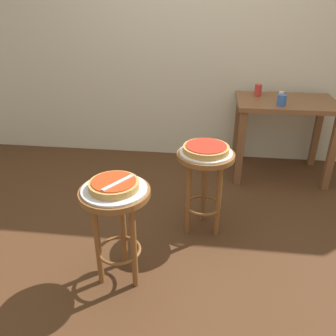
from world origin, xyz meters
TOP-DOWN VIEW (x-y plane):
  - ground_plane at (0.00, 0.00)m, footprint 6.00×6.00m
  - back_wall at (0.00, 1.65)m, footprint 6.00×0.10m
  - stool_foreground at (-0.37, -0.34)m, footprint 0.40×0.40m
  - serving_plate_foreground at (-0.37, -0.34)m, footprint 0.37×0.37m
  - pizza_foreground at (-0.37, -0.34)m, footprint 0.28×0.28m
  - stool_middle at (0.12, 0.22)m, footprint 0.40×0.40m
  - serving_plate_middle at (0.12, 0.22)m, footprint 0.36×0.36m
  - pizza_middle at (0.12, 0.22)m, footprint 0.32×0.32m
  - dining_table at (0.83, 1.23)m, footprint 0.90×0.61m
  - cup_near_edge at (0.74, 1.06)m, footprint 0.08×0.08m
  - cup_far_edge at (0.58, 1.36)m, footprint 0.07×0.07m
  - condiment_shaker at (0.76, 1.20)m, footprint 0.04×0.04m
  - pizza_server_knife at (-0.34, -0.36)m, footprint 0.14×0.20m

SIDE VIEW (x-z plane):
  - ground_plane at x=0.00m, z-range 0.00..0.00m
  - stool_foreground at x=-0.37m, z-range 0.16..0.79m
  - stool_middle at x=0.12m, z-range 0.16..0.79m
  - dining_table at x=0.83m, z-range 0.24..0.98m
  - serving_plate_foreground at x=-0.37m, z-range 0.63..0.64m
  - serving_plate_middle at x=0.12m, z-range 0.63..0.64m
  - pizza_foreground at x=-0.37m, z-range 0.64..0.69m
  - pizza_middle at x=0.12m, z-range 0.64..0.69m
  - pizza_server_knife at x=-0.34m, z-range 0.69..0.69m
  - condiment_shaker at x=0.76m, z-range 0.75..0.84m
  - cup_near_edge at x=0.74m, z-range 0.75..0.84m
  - cup_far_edge at x=0.58m, z-range 0.75..0.86m
  - back_wall at x=0.00m, z-range 0.00..3.00m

